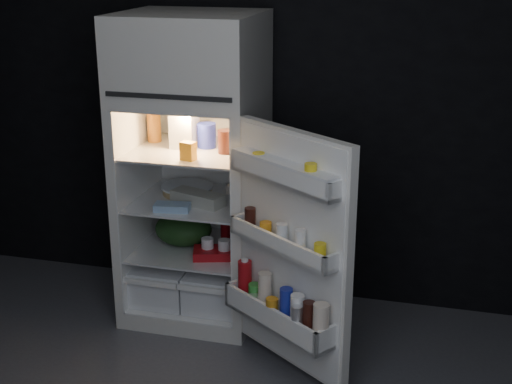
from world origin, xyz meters
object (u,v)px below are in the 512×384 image
(refrigerator, at_px, (195,159))
(fridge_door, at_px, (289,256))
(yogurt_tray, at_px, (218,253))
(egg_carton, at_px, (198,198))
(milk_jug, at_px, (184,127))

(refrigerator, relative_size, fridge_door, 1.46)
(yogurt_tray, bearing_deg, egg_carton, 147.42)
(egg_carton, bearing_deg, yogurt_tray, 2.40)
(fridge_door, bearing_deg, refrigerator, 139.00)
(egg_carton, distance_m, yogurt_tray, 0.34)
(refrigerator, distance_m, milk_jug, 0.20)
(refrigerator, xyz_separation_m, egg_carton, (0.06, -0.12, -0.19))
(milk_jug, height_order, yogurt_tray, milk_jug)
(milk_jug, bearing_deg, refrigerator, 20.30)
(milk_jug, xyz_separation_m, yogurt_tray, (0.23, -0.14, -0.69))
(refrigerator, distance_m, egg_carton, 0.23)
(refrigerator, height_order, yogurt_tray, refrigerator)
(milk_jug, distance_m, egg_carton, 0.41)
(fridge_door, distance_m, milk_jug, 1.05)
(refrigerator, bearing_deg, milk_jug, -160.50)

